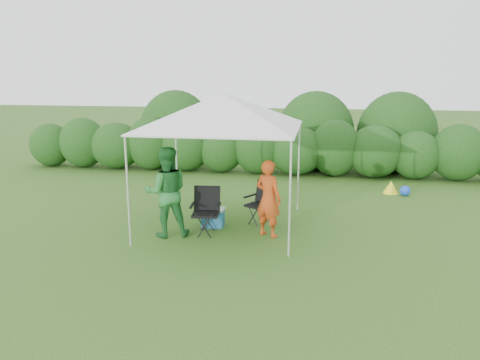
% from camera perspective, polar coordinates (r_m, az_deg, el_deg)
% --- Properties ---
extents(ground, '(70.00, 70.00, 0.00)m').
position_cam_1_polar(ground, '(9.69, -2.59, -6.51)').
color(ground, '#3B6620').
extents(hedge, '(16.37, 1.53, 1.80)m').
position_cam_1_polar(hedge, '(15.22, 2.67, 3.85)').
color(hedge, '#204D18').
rests_on(hedge, ground).
extents(canopy, '(3.10, 3.10, 2.83)m').
position_cam_1_polar(canopy, '(9.65, -2.09, 8.42)').
color(canopy, silver).
rests_on(canopy, ground).
extents(chair_right, '(0.72, 0.70, 0.92)m').
position_cam_1_polar(chair_right, '(10.22, 2.70, -2.41)').
color(chair_right, black).
rests_on(chair_right, ground).
extents(chair_left, '(0.64, 0.58, 0.96)m').
position_cam_1_polar(chair_left, '(9.59, -4.14, -3.32)').
color(chair_left, black).
rests_on(chair_left, ground).
extents(man, '(0.68, 0.60, 1.57)m').
position_cam_1_polar(man, '(9.32, 3.47, -2.26)').
color(man, '#C64416').
rests_on(man, ground).
extents(woman, '(1.07, 0.96, 1.82)m').
position_cam_1_polar(woman, '(9.42, -8.94, -1.45)').
color(woman, '#277732').
rests_on(woman, ground).
extents(cooler, '(0.47, 0.35, 0.40)m').
position_cam_1_polar(cooler, '(10.06, -3.30, -4.56)').
color(cooler, '#1F6491').
rests_on(cooler, ground).
extents(bottle, '(0.06, 0.06, 0.21)m').
position_cam_1_polar(bottle, '(9.92, -3.04, -2.97)').
color(bottle, '#592D0C').
rests_on(bottle, cooler).
extents(lawn_toy, '(0.68, 0.57, 0.34)m').
position_cam_1_polar(lawn_toy, '(13.40, 18.31, -0.94)').
color(lawn_toy, yellow).
rests_on(lawn_toy, ground).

